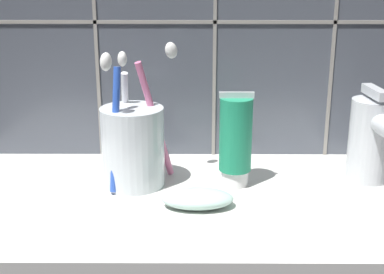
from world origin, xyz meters
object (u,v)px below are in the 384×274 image
(toothpaste_tube, at_px, (236,140))
(soap_bar, at_px, (197,199))
(toothbrush_cup, at_px, (133,144))
(sink_faucet, at_px, (373,138))

(toothpaste_tube, relative_size, soap_bar, 1.45)
(toothbrush_cup, xyz_separation_m, soap_bar, (0.09, -0.07, -0.05))
(sink_faucet, relative_size, soap_bar, 1.49)
(soap_bar, bearing_deg, toothbrush_cup, 139.86)
(sink_faucet, bearing_deg, toothpaste_tube, -91.66)
(toothbrush_cup, relative_size, soap_bar, 2.14)
(toothpaste_tube, height_order, sink_faucet, sink_faucet)
(toothbrush_cup, bearing_deg, sink_faucet, 1.81)
(sink_faucet, bearing_deg, soap_bar, -75.80)
(toothpaste_tube, bearing_deg, toothbrush_cup, 179.62)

